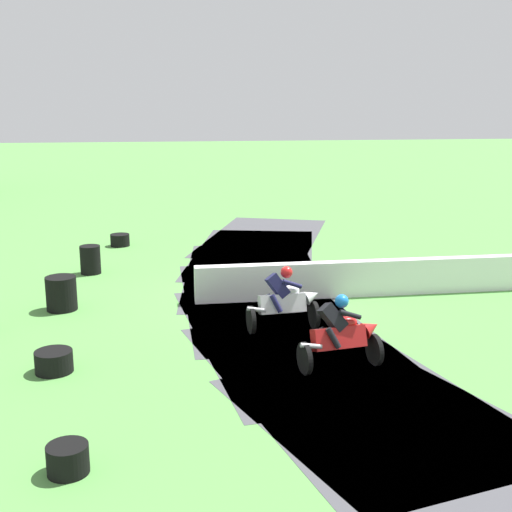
{
  "coord_description": "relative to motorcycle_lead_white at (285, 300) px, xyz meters",
  "views": [
    {
      "loc": [
        -2.14,
        -15.76,
        4.9
      ],
      "look_at": [
        0.0,
        0.91,
        0.9
      ],
      "focal_mm": 47.23,
      "sensor_mm": 36.0,
      "label": 1
    }
  ],
  "objects": [
    {
      "name": "motorcycle_chase_red",
      "position": [
        0.69,
        -2.17,
        -0.01
      ],
      "size": [
        1.67,
        1.01,
        1.42
      ],
      "color": "black",
      "rests_on": "ground"
    },
    {
      "name": "motorcycle_lead_white",
      "position": [
        0.0,
        0.0,
        0.0
      ],
      "size": [
        1.68,
        0.89,
        1.43
      ],
      "color": "black",
      "rests_on": "ground"
    },
    {
      "name": "tire_stack_mid_a",
      "position": [
        -4.67,
        5.31,
        -0.25
      ],
      "size": [
        0.57,
        0.57,
        0.8
      ],
      "color": "black",
      "rests_on": "ground"
    },
    {
      "name": "tire_stack_mid_b",
      "position": [
        -4.98,
        1.99,
        -0.25
      ],
      "size": [
        0.71,
        0.71,
        0.8
      ],
      "color": "black",
      "rests_on": "ground"
    },
    {
      "name": "tire_stack_extra_a",
      "position": [
        -3.84,
        -5.26,
        -0.45
      ],
      "size": [
        0.56,
        0.56,
        0.4
      ],
      "color": "black",
      "rests_on": "ground"
    },
    {
      "name": "safety_barrier",
      "position": [
        4.63,
        2.27,
        -0.2
      ],
      "size": [
        12.98,
        0.58,
        0.9
      ],
      "primitive_type": "cube",
      "rotation": [
        0.0,
        0.0,
        -1.55
      ],
      "color": "white",
      "rests_on": "ground"
    },
    {
      "name": "track_asphalt",
      "position": [
        0.35,
        2.18,
        -0.64
      ],
      "size": [
        6.64,
        23.17,
        0.01
      ],
      "color": "#47474C",
      "rests_on": "ground"
    },
    {
      "name": "ground_plane",
      "position": [
        -0.24,
        2.17,
        -0.65
      ],
      "size": [
        120.0,
        120.0,
        0.0
      ],
      "primitive_type": "plane",
      "color": "#569947"
    },
    {
      "name": "tire_stack_far",
      "position": [
        -4.57,
        -1.76,
        -0.45
      ],
      "size": [
        0.69,
        0.69,
        0.4
      ],
      "color": "black",
      "rests_on": "ground"
    },
    {
      "name": "tire_stack_near",
      "position": [
        -4.09,
        8.87,
        -0.45
      ],
      "size": [
        0.64,
        0.64,
        0.4
      ],
      "color": "black",
      "rests_on": "ground"
    }
  ]
}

